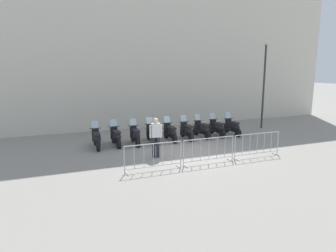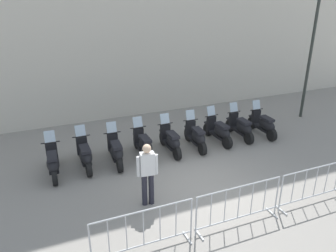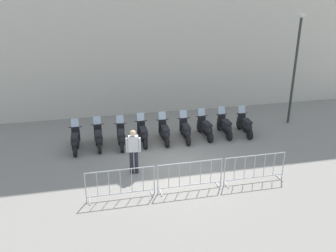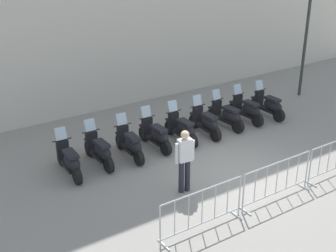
{
  "view_description": "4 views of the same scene",
  "coord_description": "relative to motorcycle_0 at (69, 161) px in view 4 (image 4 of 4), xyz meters",
  "views": [
    {
      "loc": [
        -7.62,
        -11.14,
        3.88
      ],
      "look_at": [
        -0.0,
        1.98,
        0.89
      ],
      "focal_mm": 32.56,
      "sensor_mm": 36.0,
      "label": 1
    },
    {
      "loc": [
        -5.07,
        -6.51,
        5.28
      ],
      "look_at": [
        -0.04,
        1.83,
        1.24
      ],
      "focal_mm": 35.8,
      "sensor_mm": 36.0,
      "label": 2
    },
    {
      "loc": [
        -4.85,
        -11.49,
        6.63
      ],
      "look_at": [
        0.33,
        1.84,
        0.94
      ],
      "focal_mm": 38.61,
      "sensor_mm": 36.0,
      "label": 3
    },
    {
      "loc": [
        -8.96,
        -7.28,
        6.32
      ],
      "look_at": [
        -0.67,
        1.84,
        0.99
      ],
      "focal_mm": 48.9,
      "sensor_mm": 36.0,
      "label": 4
    }
  ],
  "objects": [
    {
      "name": "motorcycle_0",
      "position": [
        0.0,
        0.0,
        0.0
      ],
      "size": [
        0.67,
        1.71,
        1.24
      ],
      "color": "black",
      "rests_on": "ground"
    },
    {
      "name": "motorcycle_6",
      "position": [
        5.73,
        -0.72,
        0.0
      ],
      "size": [
        0.56,
        1.73,
        1.24
      ],
      "color": "black",
      "rests_on": "ground"
    },
    {
      "name": "motorcycle_2",
      "position": [
        1.9,
        -0.28,
        0.0
      ],
      "size": [
        0.69,
        1.71,
        1.24
      ],
      "color": "black",
      "rests_on": "ground"
    },
    {
      "name": "officer_near_row_end",
      "position": [
        1.76,
        -2.73,
        0.53
      ],
      "size": [
        0.53,
        0.31,
        1.73
      ],
      "color": "#23232D",
      "rests_on": "ground"
    },
    {
      "name": "barrier_segment_1",
      "position": [
        3.21,
        -4.55,
        0.07
      ],
      "size": [
        2.25,
        0.75,
        1.07
      ],
      "color": "#B2B5B7",
      "rests_on": "ground"
    },
    {
      "name": "motorcycle_1",
      "position": [
        0.97,
        -0.04,
        0.0
      ],
      "size": [
        0.62,
        1.72,
        1.24
      ],
      "color": "black",
      "rests_on": "ground"
    },
    {
      "name": "ground_plane",
      "position": [
        3.47,
        -2.8,
        -0.45
      ],
      "size": [
        120.0,
        120.0,
        0.0
      ],
      "primitive_type": "plane",
      "color": "gray"
    },
    {
      "name": "motorcycle_3",
      "position": [
        2.87,
        -0.32,
        0.0
      ],
      "size": [
        0.62,
        1.72,
        1.24
      ],
      "color": "black",
      "rests_on": "ground"
    },
    {
      "name": "barrier_segment_0",
      "position": [
        0.88,
        -4.2,
        0.07
      ],
      "size": [
        2.25,
        0.75,
        1.07
      ],
      "color": "#B2B5B7",
      "rests_on": "ground"
    },
    {
      "name": "street_lamp",
      "position": [
        10.53,
        -0.5,
        2.81
      ],
      "size": [
        0.36,
        0.36,
        5.36
      ],
      "color": "#2D332D",
      "rests_on": "ground"
    },
    {
      "name": "motorcycle_7",
      "position": [
        6.67,
        -0.84,
        0.0
      ],
      "size": [
        0.62,
        1.72,
        1.24
      ],
      "color": "black",
      "rests_on": "ground"
    },
    {
      "name": "motorcycle_5",
      "position": [
        4.75,
        -0.67,
        0.0
      ],
      "size": [
        0.69,
        1.71,
        1.24
      ],
      "color": "black",
      "rests_on": "ground"
    },
    {
      "name": "motorcycle_4",
      "position": [
        3.81,
        -0.52,
        0.0
      ],
      "size": [
        0.64,
        1.72,
        1.24
      ],
      "color": "black",
      "rests_on": "ground"
    },
    {
      "name": "motorcycle_8",
      "position": [
        7.61,
        -1.08,
        0.0
      ],
      "size": [
        0.65,
        1.72,
        1.24
      ],
      "color": "black",
      "rests_on": "ground"
    }
  ]
}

